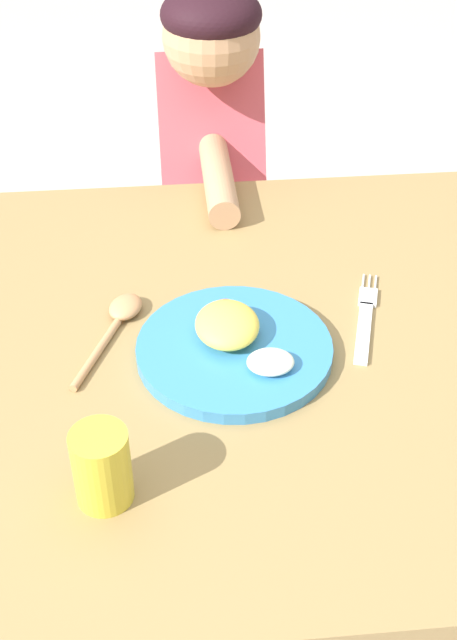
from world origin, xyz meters
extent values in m
plane|color=beige|center=(0.00, 0.00, 0.00)|extent=(8.00, 8.00, 0.00)
cube|color=olive|center=(0.00, 0.00, 0.66)|extent=(1.03, 0.85, 0.03)
cube|color=olive|center=(0.42, 0.34, 0.32)|extent=(0.06, 0.06, 0.64)
cylinder|color=#3680BE|center=(0.00, -0.03, 0.68)|extent=(0.25, 0.25, 0.02)
ellipsoid|color=#F7D951|center=(-0.01, -0.01, 0.71)|extent=(0.08, 0.10, 0.04)
ellipsoid|color=red|center=(-0.01, 0.04, 0.70)|extent=(0.04, 0.03, 0.02)
ellipsoid|color=red|center=(-0.02, 0.02, 0.70)|extent=(0.03, 0.03, 0.02)
ellipsoid|color=silver|center=(0.04, -0.07, 0.70)|extent=(0.06, 0.05, 0.02)
cube|color=silver|center=(0.18, 0.00, 0.68)|extent=(0.05, 0.13, 0.01)
cube|color=silver|center=(0.20, 0.08, 0.68)|extent=(0.04, 0.04, 0.01)
cylinder|color=silver|center=(0.22, 0.11, 0.68)|extent=(0.01, 0.03, 0.00)
cylinder|color=silver|center=(0.21, 0.11, 0.68)|extent=(0.01, 0.03, 0.00)
cylinder|color=silver|center=(0.20, 0.11, 0.68)|extent=(0.01, 0.03, 0.00)
cylinder|color=tan|center=(-0.18, -0.01, 0.68)|extent=(0.06, 0.13, 0.01)
ellipsoid|color=tan|center=(-0.14, 0.08, 0.68)|extent=(0.06, 0.07, 0.02)
cylinder|color=gold|center=(-0.16, -0.24, 0.72)|extent=(0.06, 0.06, 0.09)
cube|color=#333D5F|center=(0.01, 0.64, 0.26)|extent=(0.18, 0.15, 0.53)
cube|color=#CC4C59|center=(0.01, 0.57, 0.67)|extent=(0.19, 0.26, 0.36)
sphere|color=tan|center=(0.01, 0.51, 0.90)|extent=(0.16, 0.16, 0.16)
ellipsoid|color=black|center=(0.01, 0.51, 0.93)|extent=(0.16, 0.16, 0.09)
cylinder|color=tan|center=(0.01, 0.39, 0.70)|extent=(0.05, 0.24, 0.05)
camera|label=1|loc=(-0.08, -0.82, 1.37)|focal=46.12mm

